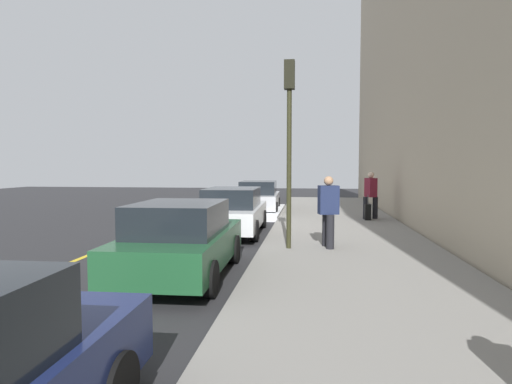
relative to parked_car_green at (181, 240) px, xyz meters
name	(u,v)px	position (x,y,z in m)	size (l,w,h in m)	color
ground_plane	(244,230)	(6.26, -0.28, -0.76)	(56.00, 56.00, 0.00)	#28282B
sidewalk	(341,230)	(6.26, -3.58, -0.68)	(28.00, 4.60, 0.15)	gray
lane_stripe_centre	(154,229)	(6.26, 2.92, -0.75)	(28.00, 0.14, 0.01)	gold
snow_bank_curb	(275,212)	(11.31, -0.98, -0.65)	(5.49, 0.56, 0.22)	white
parked_car_green	(181,240)	(0.00, 0.00, 0.00)	(4.19, 1.97, 1.51)	black
parked_car_white	(233,211)	(5.46, -0.06, 0.00)	(4.59, 1.98, 1.51)	black
parked_car_silver	(259,197)	(11.80, -0.14, 0.00)	(4.32, 2.01, 1.51)	black
pedestrian_burgundy_coat	(371,194)	(8.92, -4.90, 0.37)	(0.57, 0.58, 1.84)	black
pedestrian_navy_coat	(328,210)	(2.76, -3.00, 0.36)	(0.59, 0.55, 1.81)	black
traffic_light_pole	(289,123)	(2.54, -2.01, 2.52)	(0.35, 0.26, 4.66)	#2D2D19
rolling_suitcase	(368,212)	(8.54, -4.75, -0.30)	(0.34, 0.22, 0.97)	black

